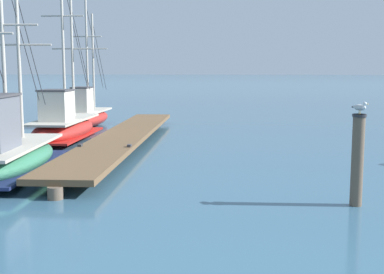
% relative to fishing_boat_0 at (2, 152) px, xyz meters
% --- Properties ---
extents(floating_dock, '(2.70, 16.64, 0.53)m').
position_rel_fishing_boat_0_xyz_m(floating_dock, '(1.92, 5.91, -0.30)').
color(floating_dock, brown).
rests_on(floating_dock, ground).
extents(fishing_boat_0, '(2.74, 6.71, 6.50)m').
position_rel_fishing_boat_0_xyz_m(fishing_boat_0, '(0.00, 0.00, 0.00)').
color(fishing_boat_0, '#337556').
rests_on(fishing_boat_0, ground).
extents(fishing_boat_1, '(2.12, 6.65, 7.18)m').
position_rel_fishing_boat_0_xyz_m(fishing_boat_1, '(-0.75, 6.51, -0.02)').
color(fishing_boat_1, '#AD2823').
rests_on(fishing_boat_1, ground).
extents(fishing_boat_4, '(1.85, 6.42, 6.50)m').
position_rel_fishing_boat_0_xyz_m(fishing_boat_4, '(-1.50, 11.77, -0.05)').
color(fishing_boat_4, '#AD2823').
rests_on(fishing_boat_4, ground).
extents(mooring_piling, '(0.30, 0.30, 2.00)m').
position_rel_fishing_boat_0_xyz_m(mooring_piling, '(9.07, -1.98, 0.37)').
color(mooring_piling, brown).
rests_on(mooring_piling, ground).
extents(perched_seagull, '(0.32, 0.29, 0.26)m').
position_rel_fishing_boat_0_xyz_m(perched_seagull, '(9.07, -1.97, 1.49)').
color(perched_seagull, gold).
rests_on(perched_seagull, mooring_piling).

